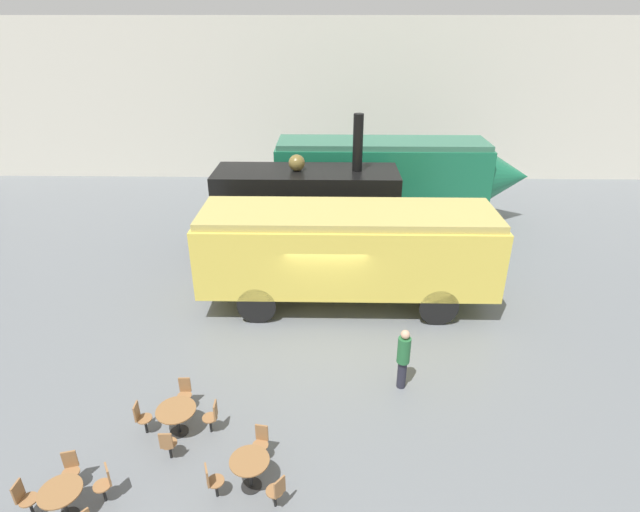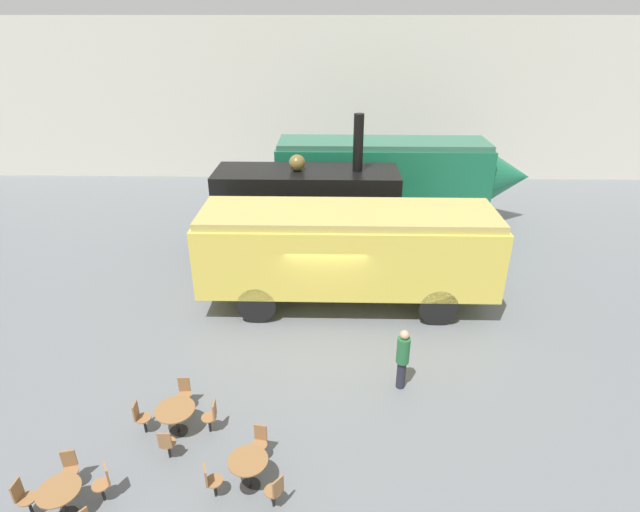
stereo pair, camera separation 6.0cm
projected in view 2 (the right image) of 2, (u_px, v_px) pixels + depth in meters
ground_plane at (326, 312)px, 16.75m from camera, size 80.00×80.00×0.00m
backdrop_wall at (330, 102)px, 28.69m from camera, size 44.00×0.15×9.00m
streamlined_locomotive at (398, 174)px, 23.21m from camera, size 11.66×2.57×3.88m
steam_locomotive at (307, 203)px, 20.03m from camera, size 7.21×2.47×5.70m
passenger_coach_vintage at (347, 248)px, 16.46m from camera, size 9.67×2.86×3.37m
cafe_table_near at (176, 413)px, 11.68m from camera, size 0.93×0.93×0.70m
cafe_table_mid at (61, 496)px, 9.66m from camera, size 0.83×0.83×0.75m
cafe_table_far at (248, 466)px, 10.29m from camera, size 0.83×0.83×0.76m
cafe_chair_0 at (140, 416)px, 11.70m from camera, size 0.36×0.36×0.87m
cafe_chair_1 at (167, 443)px, 10.96m from camera, size 0.36×0.36×0.87m
cafe_chair_2 at (212, 415)px, 11.72m from camera, size 0.36×0.36×0.87m
cafe_chair_3 at (184, 391)px, 12.46m from camera, size 0.36×0.36×0.87m
cafe_chair_5 at (104, 481)px, 10.07m from camera, size 0.40×0.40×0.87m
cafe_chair_6 at (70, 467)px, 10.38m from camera, size 0.36×0.38×0.87m
cafe_chair_7 at (23, 496)px, 9.75m from camera, size 0.36×0.36×0.87m
cafe_chair_9 at (210, 479)px, 10.10m from camera, size 0.39×0.38×0.87m
cafe_chair_10 at (275, 490)px, 9.87m from camera, size 0.41×0.40×0.87m
cafe_chair_11 at (260, 440)px, 11.03m from camera, size 0.36×0.37×0.87m
visitor_person at (403, 357)px, 12.95m from camera, size 0.34×0.34×1.79m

